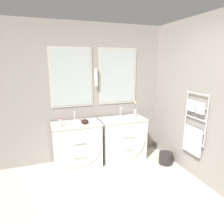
# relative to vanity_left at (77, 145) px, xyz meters

# --- Properties ---
(wall_back) EXTENTS (4.88, 0.14, 2.60)m
(wall_back) POSITION_rel_vanity_left_xyz_m (0.18, 0.35, 0.89)
(wall_back) COLOR gray
(wall_back) RESTS_ON ground_plane
(wall_right) EXTENTS (0.13, 4.29, 2.60)m
(wall_right) POSITION_rel_vanity_left_xyz_m (1.84, -0.89, 0.86)
(wall_right) COLOR gray
(wall_right) RESTS_ON ground_plane
(vanity_left) EXTENTS (0.87, 0.56, 0.83)m
(vanity_left) POSITION_rel_vanity_left_xyz_m (0.00, 0.00, 0.00)
(vanity_left) COLOR white
(vanity_left) RESTS_ON ground_plane
(vanity_right) EXTENTS (0.87, 0.56, 0.83)m
(vanity_right) POSITION_rel_vanity_left_xyz_m (0.91, 0.00, 0.00)
(vanity_right) COLOR white
(vanity_right) RESTS_ON ground_plane
(faucet_left) EXTENTS (0.17, 0.12, 0.20)m
(faucet_left) POSITION_rel_vanity_left_xyz_m (0.00, 0.15, 0.50)
(faucet_left) COLOR silver
(faucet_left) RESTS_ON vanity_left
(faucet_right) EXTENTS (0.17, 0.12, 0.20)m
(faucet_right) POSITION_rel_vanity_left_xyz_m (0.91, 0.15, 0.50)
(faucet_right) COLOR silver
(faucet_right) RESTS_ON vanity_right
(toiletry_bottle) EXTENTS (0.05, 0.05, 0.15)m
(toiletry_bottle) POSITION_rel_vanity_left_xyz_m (-0.28, -0.05, 0.47)
(toiletry_bottle) COLOR silver
(toiletry_bottle) RESTS_ON vanity_left
(amenity_bowl) EXTENTS (0.13, 0.13, 0.08)m
(amenity_bowl) POSITION_rel_vanity_left_xyz_m (0.15, -0.05, 0.44)
(amenity_bowl) COLOR black
(amenity_bowl) RESTS_ON vanity_left
(flower_vase) EXTENTS (0.05, 0.05, 0.31)m
(flower_vase) POSITION_rel_vanity_left_xyz_m (1.20, 0.09, 0.52)
(flower_vase) COLOR silver
(flower_vase) RESTS_ON vanity_right
(soap_dish) EXTENTS (0.11, 0.08, 0.04)m
(soap_dish) POSITION_rel_vanity_left_xyz_m (0.66, -0.07, 0.42)
(soap_dish) COLOR white
(soap_dish) RESTS_ON vanity_right
(waste_bin) EXTENTS (0.26, 0.26, 0.22)m
(waste_bin) POSITION_rel_vanity_left_xyz_m (1.60, -0.47, -0.31)
(waste_bin) COLOR #282626
(waste_bin) RESTS_ON ground_plane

